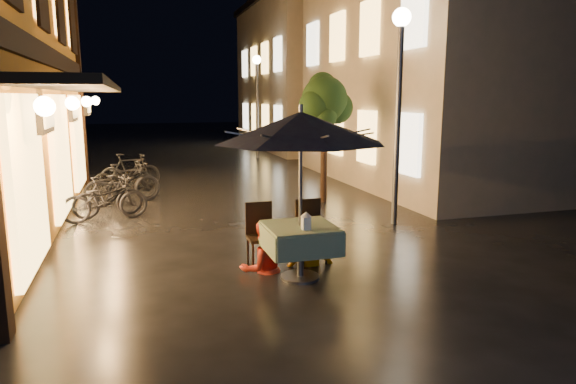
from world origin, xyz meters
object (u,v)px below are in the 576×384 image
object	(u,v)px
streetlamp_near	(399,78)
table_lantern	(306,220)
cafe_table	(300,239)
person_yellow	(310,219)
person_orange	(262,222)
patio_umbrella	(301,128)
bicycle_0	(105,199)

from	to	relation	value
streetlamp_near	table_lantern	distance (m)	4.42
cafe_table	person_yellow	size ratio (longest dim) A/B	0.69
cafe_table	person_orange	distance (m)	0.68
patio_umbrella	table_lantern	distance (m)	1.25
streetlamp_near	table_lantern	world-z (taller)	streetlamp_near
patio_umbrella	person_yellow	distance (m)	1.58
table_lantern	person_orange	size ratio (longest dim) A/B	0.17
table_lantern	person_yellow	world-z (taller)	person_yellow
streetlamp_near	bicycle_0	world-z (taller)	streetlamp_near
cafe_table	bicycle_0	size ratio (longest dim) A/B	0.57
person_orange	person_yellow	size ratio (longest dim) A/B	1.04
table_lantern	bicycle_0	world-z (taller)	table_lantern
table_lantern	person_orange	distance (m)	0.88
patio_umbrella	cafe_table	bearing A→B (deg)	180.00
streetlamp_near	table_lantern	bearing A→B (deg)	-135.94
table_lantern	person_orange	xyz separation A→B (m)	(-0.42, 0.75, -0.17)
patio_umbrella	table_lantern	bearing A→B (deg)	-90.00
patio_umbrella	person_yellow	size ratio (longest dim) A/B	1.71
person_yellow	patio_umbrella	bearing A→B (deg)	64.16
cafe_table	bicycle_0	world-z (taller)	bicycle_0
streetlamp_near	patio_umbrella	size ratio (longest dim) A/B	1.72
patio_umbrella	person_orange	world-z (taller)	patio_umbrella
cafe_table	person_yellow	xyz separation A→B (m)	(0.34, 0.58, 0.13)
cafe_table	table_lantern	bearing A→B (deg)	-90.00
cafe_table	table_lantern	distance (m)	0.41
table_lantern	bicycle_0	size ratio (longest dim) A/B	0.14
person_orange	bicycle_0	world-z (taller)	person_orange
table_lantern	bicycle_0	distance (m)	5.50
streetlamp_near	patio_umbrella	distance (m)	3.86
cafe_table	bicycle_0	bearing A→B (deg)	122.36
person_yellow	bicycle_0	bearing A→B (deg)	-46.22
table_lantern	person_yellow	bearing A→B (deg)	67.68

